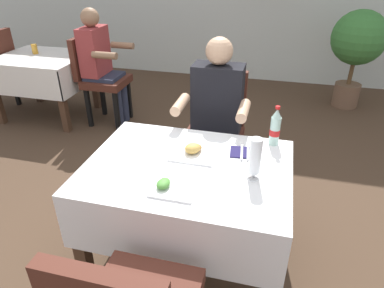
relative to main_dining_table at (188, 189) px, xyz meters
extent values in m
plane|color=#473323|center=(-0.13, 0.02, -0.55)|extent=(11.00, 11.00, 0.00)
cube|color=white|center=(0.00, 0.00, 0.16)|extent=(1.13, 0.86, 0.02)
cube|color=white|center=(0.00, -0.42, -0.01)|extent=(1.13, 0.02, 0.32)
cube|color=white|center=(0.00, 0.42, -0.01)|extent=(1.13, 0.02, 0.32)
cube|color=white|center=(-0.56, 0.00, -0.01)|extent=(0.02, 0.86, 0.32)
cube|color=white|center=(0.56, 0.00, -0.01)|extent=(0.02, 0.86, 0.32)
cube|color=#472D1E|center=(-0.51, -0.37, -0.20)|extent=(0.07, 0.07, 0.70)
cube|color=#472D1E|center=(0.51, -0.37, -0.20)|extent=(0.07, 0.07, 0.70)
cube|color=#472D1E|center=(-0.51, 0.37, -0.20)|extent=(0.07, 0.07, 0.70)
cube|color=#472D1E|center=(0.51, 0.37, -0.20)|extent=(0.07, 0.07, 0.70)
cube|color=#4C2319|center=(0.00, 0.73, -0.06)|extent=(0.44, 0.44, 0.08)
cube|color=#4C2319|center=(0.00, 0.98, 0.20)|extent=(0.42, 0.06, 0.44)
cube|color=black|center=(-0.17, 0.56, -0.33)|extent=(0.04, 0.04, 0.45)
cube|color=black|center=(0.17, 0.56, -0.33)|extent=(0.04, 0.04, 0.45)
cube|color=black|center=(-0.17, 0.90, -0.33)|extent=(0.04, 0.04, 0.45)
cube|color=black|center=(0.17, 0.90, -0.33)|extent=(0.04, 0.04, 0.45)
cylinder|color=#282D42|center=(-0.06, 0.53, -0.33)|extent=(0.10, 0.10, 0.45)
cylinder|color=#282D42|center=(0.10, 0.53, -0.33)|extent=(0.10, 0.10, 0.45)
cube|color=#282D42|center=(0.02, 0.69, -0.04)|extent=(0.34, 0.36, 0.12)
cube|color=black|center=(0.02, 0.77, 0.27)|extent=(0.36, 0.20, 0.50)
sphere|color=tan|center=(0.02, 0.77, 0.61)|extent=(0.19, 0.19, 0.19)
cylinder|color=tan|center=(-0.20, 0.54, 0.29)|extent=(0.07, 0.26, 0.07)
cylinder|color=tan|center=(0.23, 0.54, 0.29)|extent=(0.07, 0.26, 0.07)
cube|color=white|center=(-0.01, -0.22, 0.17)|extent=(0.22, 0.22, 0.01)
ellipsoid|color=#4C8E38|center=(-0.06, -0.24, 0.20)|extent=(0.07, 0.09, 0.04)
ellipsoid|color=#4C8E38|center=(-0.06, -0.22, 0.20)|extent=(0.06, 0.07, 0.04)
cube|color=white|center=(0.01, 0.14, 0.17)|extent=(0.26, 0.26, 0.01)
ellipsoid|color=#B77A38|center=(0.00, 0.15, 0.20)|extent=(0.11, 0.11, 0.04)
ellipsoid|color=gold|center=(0.00, 0.12, 0.21)|extent=(0.12, 0.13, 0.06)
ellipsoid|color=#B77A38|center=(-0.01, 0.14, 0.20)|extent=(0.09, 0.09, 0.04)
cylinder|color=white|center=(0.36, -0.03, 0.17)|extent=(0.07, 0.07, 0.01)
cylinder|color=white|center=(0.36, -0.03, 0.19)|extent=(0.02, 0.02, 0.03)
cylinder|color=white|center=(0.36, -0.03, 0.30)|extent=(0.06, 0.06, 0.20)
cylinder|color=black|center=(0.36, -0.03, 0.24)|extent=(0.06, 0.06, 0.07)
cylinder|color=silver|center=(0.45, 0.37, 0.26)|extent=(0.06, 0.06, 0.18)
cylinder|color=red|center=(0.45, 0.37, 0.25)|extent=(0.06, 0.06, 0.04)
cone|color=silver|center=(0.45, 0.37, 0.37)|extent=(0.06, 0.06, 0.05)
cylinder|color=red|center=(0.45, 0.37, 0.41)|extent=(0.03, 0.03, 0.02)
cube|color=#231E4C|center=(0.29, 0.21, 0.17)|extent=(0.18, 0.15, 0.01)
cube|color=silver|center=(0.27, 0.21, 0.18)|extent=(0.03, 0.19, 0.01)
cube|color=silver|center=(0.31, 0.21, 0.18)|extent=(0.03, 0.19, 0.01)
cube|color=white|center=(-2.19, 1.78, 0.16)|extent=(0.97, 0.82, 0.02)
cube|color=white|center=(-2.19, 1.38, -0.01)|extent=(0.97, 0.02, 0.32)
cube|color=white|center=(-2.19, 2.18, -0.01)|extent=(0.97, 0.02, 0.32)
cube|color=white|center=(-2.67, 1.78, -0.01)|extent=(0.02, 0.82, 0.32)
cube|color=white|center=(-1.72, 1.78, -0.01)|extent=(0.02, 0.82, 0.32)
cube|color=#472D1E|center=(-1.77, 1.43, -0.20)|extent=(0.07, 0.07, 0.70)
cube|color=#472D1E|center=(-2.62, 2.13, -0.20)|extent=(0.07, 0.07, 0.70)
cube|color=#472D1E|center=(-1.77, 2.13, -0.20)|extent=(0.07, 0.07, 0.70)
cube|color=#4C2319|center=(-2.73, 1.78, 0.20)|extent=(0.06, 0.42, 0.44)
cube|color=black|center=(-2.81, 1.95, -0.33)|extent=(0.04, 0.04, 0.45)
cube|color=#4C2319|center=(-1.41, 1.78, -0.06)|extent=(0.44, 0.44, 0.08)
cube|color=#4C2319|center=(-1.66, 1.78, 0.20)|extent=(0.06, 0.42, 0.44)
cube|color=black|center=(-1.24, 1.61, -0.33)|extent=(0.04, 0.04, 0.45)
cube|color=black|center=(-1.24, 1.95, -0.33)|extent=(0.04, 0.04, 0.45)
cube|color=black|center=(-1.58, 1.61, -0.33)|extent=(0.04, 0.04, 0.45)
cube|color=black|center=(-1.58, 1.95, -0.33)|extent=(0.04, 0.04, 0.45)
cylinder|color=#282D42|center=(-1.27, 1.70, -0.33)|extent=(0.10, 0.10, 0.45)
cylinder|color=#282D42|center=(-1.27, 1.86, -0.33)|extent=(0.10, 0.10, 0.45)
cube|color=#282D42|center=(-1.43, 1.78, -0.04)|extent=(0.36, 0.34, 0.12)
cube|color=#9E3838|center=(-1.51, 1.78, 0.27)|extent=(0.20, 0.36, 0.50)
sphere|color=#997051|center=(-1.51, 1.78, 0.61)|extent=(0.19, 0.19, 0.19)
cylinder|color=#997051|center=(-1.28, 1.57, 0.29)|extent=(0.26, 0.07, 0.07)
cylinder|color=#997051|center=(-1.28, 2.00, 0.29)|extent=(0.26, 0.07, 0.07)
cylinder|color=#C68928|center=(-2.31, 1.85, 0.22)|extent=(0.06, 0.06, 0.11)
cylinder|color=brown|center=(1.30, 2.98, -0.41)|extent=(0.32, 0.32, 0.29)
cylinder|color=brown|center=(1.30, 2.98, -0.11)|extent=(0.05, 0.05, 0.31)
sphere|color=#387533|center=(1.30, 2.98, 0.31)|extent=(0.64, 0.64, 0.64)
camera|label=1|loc=(0.43, -1.56, 1.21)|focal=32.43mm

